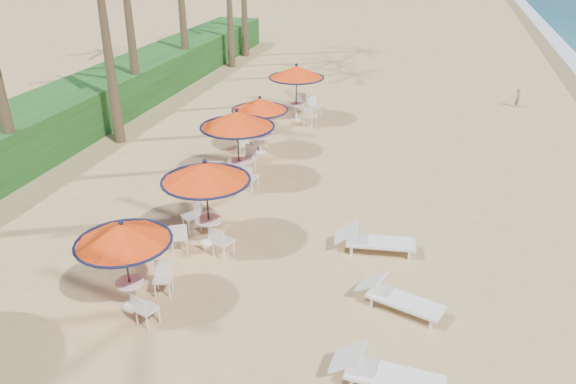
% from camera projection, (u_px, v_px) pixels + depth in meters
% --- Properties ---
extents(ground, '(160.00, 160.00, 0.00)m').
position_uv_depth(ground, '(360.00, 348.00, 11.51)').
color(ground, tan).
rests_on(ground, ground).
extents(scrub_hedge, '(3.00, 40.00, 1.80)m').
position_uv_depth(scrub_hedge, '(83.00, 106.00, 23.87)').
color(scrub_hedge, '#194716').
rests_on(scrub_hedge, ground).
extents(station_0, '(2.12, 2.12, 2.21)m').
position_uv_depth(station_0, '(126.00, 242.00, 12.09)').
color(station_0, black).
rests_on(station_0, ground).
extents(station_1, '(2.36, 2.36, 2.46)m').
position_uv_depth(station_1, '(204.00, 183.00, 14.57)').
color(station_1, black).
rests_on(station_1, ground).
extents(station_2, '(2.46, 2.46, 2.57)m').
position_uv_depth(station_2, '(237.00, 129.00, 18.24)').
color(station_2, black).
rests_on(station_2, ground).
extents(station_3, '(2.13, 2.13, 2.22)m').
position_uv_depth(station_3, '(259.00, 111.00, 20.82)').
color(station_3, black).
rests_on(station_3, ground).
extents(station_4, '(2.43, 2.51, 2.53)m').
position_uv_depth(station_4, '(298.00, 79.00, 24.28)').
color(station_4, black).
rests_on(station_4, ground).
extents(lounger_near, '(2.17, 0.84, 0.76)m').
position_uv_depth(lounger_near, '(383.00, 372.00, 10.40)').
color(lounger_near, silver).
rests_on(lounger_near, ground).
extents(lounger_mid, '(2.08, 1.23, 0.71)m').
position_uv_depth(lounger_mid, '(397.00, 297.00, 12.56)').
color(lounger_mid, silver).
rests_on(lounger_mid, ground).
extents(lounger_far, '(2.18, 0.90, 0.76)m').
position_uv_depth(lounger_far, '(372.00, 240.00, 14.79)').
color(lounger_far, silver).
rests_on(lounger_far, ground).
extents(person, '(0.23, 0.35, 0.95)m').
position_uv_depth(person, '(518.00, 97.00, 26.65)').
color(person, '#876445').
rests_on(person, ground).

